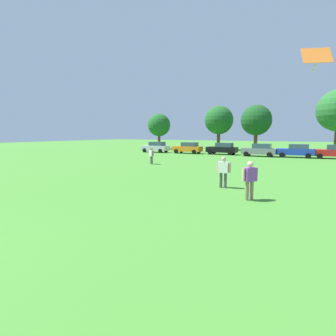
% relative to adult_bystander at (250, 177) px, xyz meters
% --- Properties ---
extents(ground_plane, '(160.00, 160.00, 0.00)m').
position_rel_adult_bystander_xyz_m(ground_plane, '(-6.70, 18.70, -1.06)').
color(ground_plane, '#42842D').
extents(adult_bystander, '(0.62, 0.69, 1.78)m').
position_rel_adult_bystander_xyz_m(adult_bystander, '(0.00, 0.00, 0.00)').
color(adult_bystander, '#8C7259').
rests_on(adult_bystander, ground).
extents(bystander_near_trees, '(0.66, 0.53, 1.60)m').
position_rel_adult_bystander_xyz_m(bystander_near_trees, '(-11.57, 10.16, -0.10)').
color(bystander_near_trees, '#4C4C51').
rests_on(bystander_near_trees, ground).
extents(bystander_midfield, '(0.83, 0.33, 1.74)m').
position_rel_adult_bystander_xyz_m(bystander_midfield, '(-1.88, 2.15, -0.02)').
color(bystander_midfield, '#4C4C51').
rests_on(bystander_midfield, ground).
extents(kite, '(1.47, 1.02, 1.16)m').
position_rel_adult_bystander_xyz_m(kite, '(2.30, 2.98, 5.64)').
color(kite, orange).
extents(parked_car_silver_0, '(4.30, 2.02, 1.68)m').
position_rel_adult_bystander_xyz_m(parked_car_silver_0, '(-19.79, 24.59, -0.20)').
color(parked_car_silver_0, silver).
rests_on(parked_car_silver_0, ground).
extents(parked_car_orange_1, '(4.30, 2.02, 1.68)m').
position_rel_adult_bystander_xyz_m(parked_car_orange_1, '(-14.32, 24.97, -0.20)').
color(parked_car_orange_1, orange).
rests_on(parked_car_orange_1, ground).
extents(parked_car_black_2, '(4.30, 2.02, 1.68)m').
position_rel_adult_bystander_xyz_m(parked_car_black_2, '(-9.12, 25.43, -0.20)').
color(parked_car_black_2, black).
rests_on(parked_car_black_2, ground).
extents(parked_car_gray_3, '(4.30, 2.02, 1.68)m').
position_rel_adult_bystander_xyz_m(parked_car_gray_3, '(-3.85, 24.64, -0.20)').
color(parked_car_gray_3, slate).
rests_on(parked_car_gray_3, ground).
extents(parked_car_blue_4, '(4.30, 2.02, 1.68)m').
position_rel_adult_bystander_xyz_m(parked_car_blue_4, '(0.51, 25.11, -0.20)').
color(parked_car_blue_4, '#1E38AD').
rests_on(parked_car_blue_4, ground).
extents(parked_car_red_5, '(4.30, 2.02, 1.68)m').
position_rel_adult_bystander_xyz_m(parked_car_red_5, '(4.64, 25.32, -0.20)').
color(parked_car_red_5, red).
rests_on(parked_car_red_5, ground).
extents(tree_far_left, '(4.38, 4.38, 6.83)m').
position_rel_adult_bystander_xyz_m(tree_far_left, '(-24.40, 33.55, 3.56)').
color(tree_far_left, brown).
rests_on(tree_far_left, ground).
extents(tree_left, '(5.09, 5.09, 7.93)m').
position_rel_adult_bystander_xyz_m(tree_left, '(-12.94, 35.30, 4.30)').
color(tree_left, brown).
rests_on(tree_left, ground).
extents(tree_center_left, '(4.81, 4.81, 7.50)m').
position_rel_adult_bystander_xyz_m(tree_center_left, '(-5.89, 32.49, 4.01)').
color(tree_center_left, brown).
rests_on(tree_center_left, ground).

